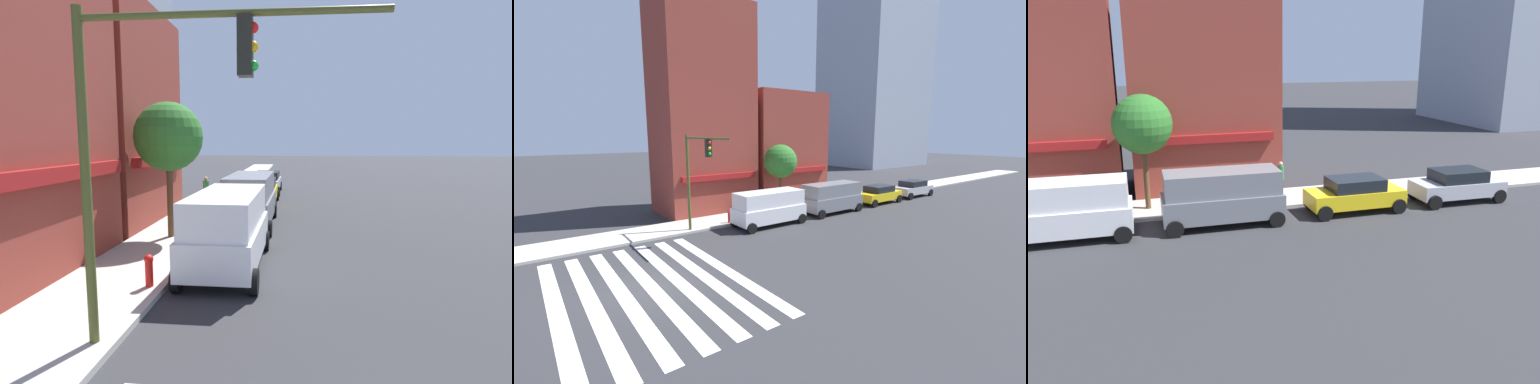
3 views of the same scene
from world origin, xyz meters
The scene contains 13 objects.
ground_plane centered at (0.00, 0.00, 0.00)m, with size 200.00×200.00×0.00m, color #2D2D30.
sidewalk_left centered at (0.00, 7.50, 0.07)m, with size 120.00×3.00×0.15m.
crosswalk_stripes centered at (0.00, 0.00, 0.00)m, with size 7.21×10.80×0.01m.
storefront_row centered at (11.24, 11.50, 6.70)m, with size 15.05×5.30×15.79m.
tower_distant centered at (52.93, 29.06, 22.60)m, with size 17.26×14.12×45.21m.
traffic_signal centered at (4.58, 5.15, 4.23)m, with size 0.32×5.28×6.12m.
van_white centered at (9.58, 4.70, 1.29)m, with size 5.03×2.22×2.34m.
van_grey centered at (15.72, 4.70, 1.29)m, with size 5.03×2.22×2.34m.
sedan_yellow centered at (21.80, 4.70, 0.84)m, with size 4.40×2.02×1.59m.
sedan_silver centered at (27.27, 4.70, 0.84)m, with size 4.44×2.02×1.59m.
pedestrian_green_top centered at (19.13, 7.51, 1.07)m, with size 0.32×0.32×1.77m.
fire_hydrant centered at (7.44, 6.40, 0.61)m, with size 0.24×0.24×0.84m.
street_tree centered at (12.77, 7.50, 3.99)m, with size 2.63×2.63×5.18m.
Camera 2 is at (-3.99, -13.44, 6.23)m, focal length 24.00 mm.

